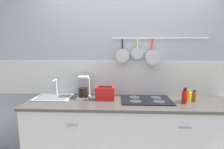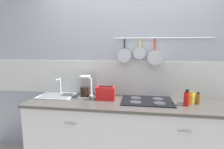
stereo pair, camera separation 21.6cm
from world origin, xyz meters
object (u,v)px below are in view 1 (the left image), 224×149
object	(u,v)px
bottle_dish_soap	(188,96)
bottle_hot_sauce	(194,96)
bottle_vinegar	(185,97)
coffee_maker	(84,89)
toaster	(105,93)

from	to	relation	value
bottle_dish_soap	bottle_hot_sauce	size ratio (longest dim) A/B	1.02
bottle_vinegar	bottle_hot_sauce	bearing A→B (deg)	30.14
coffee_maker	bottle_hot_sauce	xyz separation A→B (m)	(1.43, -0.10, -0.06)
toaster	bottle_hot_sauce	size ratio (longest dim) A/B	1.76
toaster	bottle_dish_soap	bearing A→B (deg)	-0.43
toaster	bottle_dish_soap	world-z (taller)	toaster
coffee_maker	bottle_dish_soap	size ratio (longest dim) A/B	1.98
bottle_vinegar	bottle_dish_soap	bearing A→B (deg)	48.38
toaster	bottle_vinegar	world-z (taller)	bottle_vinegar
toaster	bottle_hot_sauce	bearing A→B (deg)	-0.47
toaster	bottle_hot_sauce	distance (m)	1.13
bottle_dish_soap	toaster	bearing A→B (deg)	179.57
bottle_vinegar	bottle_dish_soap	xyz separation A→B (m)	(0.08, 0.09, -0.02)
coffee_maker	bottle_dish_soap	bearing A→B (deg)	-4.09
bottle_hot_sauce	bottle_vinegar	bearing A→B (deg)	-149.86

